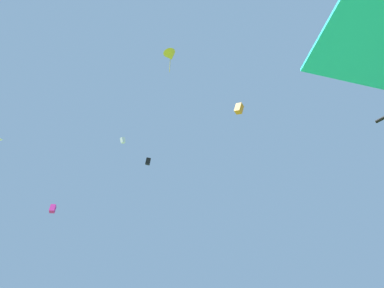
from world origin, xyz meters
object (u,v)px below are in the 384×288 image
distant_kite_orange_overhead_distant (239,109)px  distant_kite_magenta_low_right (53,209)px  distant_kite_black_low_left (148,161)px  distant_kite_white_mid_right (123,140)px  distant_kite_yellow_high_left (170,56)px

distant_kite_orange_overhead_distant → distant_kite_magenta_low_right: distant_kite_orange_overhead_distant is taller
distant_kite_black_low_left → distant_kite_white_mid_right: (-1.17, 5.19, 4.91)m
distant_kite_magenta_low_right → distant_kite_yellow_high_left: bearing=-75.5°
distant_kite_orange_overhead_distant → distant_kite_magenta_low_right: 21.28m
distant_kite_yellow_high_left → distant_kite_white_mid_right: distant_kite_yellow_high_left is taller
distant_kite_magenta_low_right → distant_kite_orange_overhead_distant: bearing=-65.2°
distant_kite_yellow_high_left → distant_kite_white_mid_right: 12.50m
distant_kite_white_mid_right → distant_kite_yellow_high_left: bearing=-94.1°
distant_kite_white_mid_right → distant_kite_orange_overhead_distant: bearing=-76.2°
distant_kite_white_mid_right → distant_kite_black_low_left: bearing=-77.3°
distant_kite_black_low_left → distant_kite_magenta_low_right: 11.14m
distant_kite_black_low_left → distant_kite_white_mid_right: distant_kite_white_mid_right is taller
distant_kite_orange_overhead_distant → distant_kite_white_mid_right: 16.44m
distant_kite_yellow_high_left → distant_kite_white_mid_right: size_ratio=3.50×
distant_kite_orange_overhead_distant → distant_kite_magenta_low_right: bearing=114.8°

